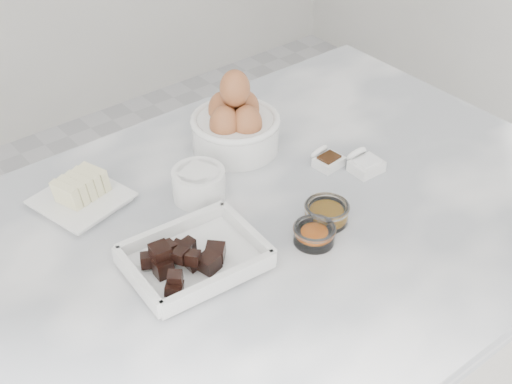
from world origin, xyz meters
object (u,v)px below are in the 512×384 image
butter_plate (79,195)px  sugar_ramekin (199,183)px  chocolate_dish (195,254)px  egg_bowl (235,124)px  vanilla_spoon (326,159)px  salt_spoon (364,163)px  zest_bowl (314,234)px  honey_bowl (327,213)px

butter_plate → sugar_ramekin: butter_plate is taller
chocolate_dish → egg_bowl: (0.25, 0.22, 0.03)m
chocolate_dish → vanilla_spoon: size_ratio=3.39×
chocolate_dish → vanilla_spoon: chocolate_dish is taller
sugar_ramekin → vanilla_spoon: size_ratio=1.43×
sugar_ramekin → salt_spoon: bearing=-22.8°
chocolate_dish → zest_bowl: bearing=-21.8°
zest_bowl → salt_spoon: 0.23m
salt_spoon → egg_bowl: bearing=124.4°
egg_bowl → zest_bowl: egg_bowl is taller
butter_plate → salt_spoon: size_ratio=2.39×
sugar_ramekin → salt_spoon: (0.28, -0.12, -0.02)m
sugar_ramekin → vanilla_spoon: (0.24, -0.07, -0.02)m
butter_plate → vanilla_spoon: butter_plate is taller
vanilla_spoon → zest_bowl: bearing=-138.3°
egg_bowl → honey_bowl: 0.27m
sugar_ramekin → zest_bowl: size_ratio=1.31×
butter_plate → egg_bowl: 0.32m
egg_bowl → vanilla_spoon: bearing=-57.5°
egg_bowl → sugar_ramekin: bearing=-149.6°
honey_bowl → salt_spoon: size_ratio=1.10×
honey_bowl → salt_spoon: (0.16, 0.07, -0.00)m
honey_bowl → vanilla_spoon: (0.11, 0.12, -0.00)m
vanilla_spoon → sugar_ramekin: bearing=164.6°
butter_plate → salt_spoon: butter_plate is taller
egg_bowl → honey_bowl: egg_bowl is taller
honey_bowl → vanilla_spoon: bearing=46.8°
egg_bowl → vanilla_spoon: 0.18m
sugar_ramekin → honey_bowl: size_ratio=1.20×
chocolate_dish → butter_plate: (-0.07, 0.25, -0.00)m
butter_plate → sugar_ramekin: 0.20m
chocolate_dish → egg_bowl: bearing=41.8°
chocolate_dish → butter_plate: bearing=104.7°
chocolate_dish → vanilla_spoon: (0.35, 0.07, -0.01)m
honey_bowl → zest_bowl: (-0.05, -0.03, -0.00)m
zest_bowl → butter_plate: bearing=127.5°
honey_bowl → salt_spoon: salt_spoon is taller
sugar_ramekin → honey_bowl: bearing=-55.7°
vanilla_spoon → honey_bowl: bearing=-133.2°
butter_plate → vanilla_spoon: (0.41, -0.18, -0.01)m
honey_bowl → zest_bowl: honey_bowl is taller
honey_bowl → zest_bowl: bearing=-153.0°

